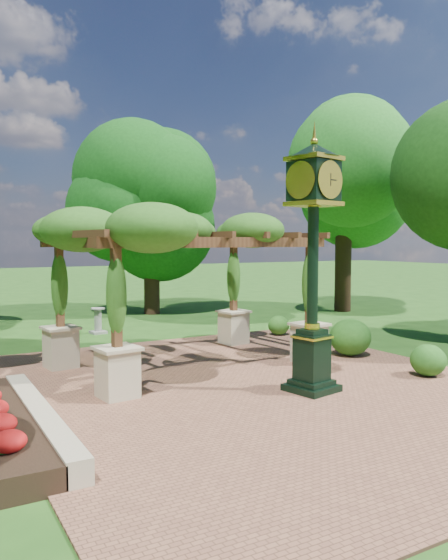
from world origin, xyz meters
TOP-DOWN VIEW (x-y plane):
  - ground at (0.00, 0.00)m, footprint 120.00×120.00m
  - brick_plaza at (0.00, 1.00)m, footprint 10.00×12.00m
  - border_wall at (-4.60, 0.50)m, footprint 0.35×5.00m
  - pedestal_clock at (0.70, 0.10)m, footprint 1.19×1.19m
  - pergola at (-0.46, 3.52)m, footprint 6.52×4.52m
  - sundial at (-0.97, 9.41)m, footprint 0.53×0.53m
  - shrub_front at (3.81, -0.22)m, footprint 0.85×0.85m
  - shrub_mid at (3.83, 2.36)m, footprint 1.34×1.34m
  - shrub_back at (4.05, 5.98)m, footprint 0.84×0.84m
  - tree_north at (2.54, 13.22)m, footprint 4.63×4.63m
  - tree_east_far at (10.35, 9.92)m, footprint 5.54×5.54m

SIDE VIEW (x-z plane):
  - ground at x=0.00m, z-range 0.00..0.00m
  - brick_plaza at x=0.00m, z-range 0.00..0.04m
  - border_wall at x=-4.60m, z-range 0.00..0.40m
  - shrub_back at x=4.05m, z-range 0.04..0.67m
  - sundial at x=-0.97m, z-range -0.05..0.82m
  - shrub_front at x=3.81m, z-range 0.04..0.76m
  - shrub_mid at x=3.83m, z-range 0.04..1.03m
  - pedestal_clock at x=0.70m, z-range 0.50..5.62m
  - pergola at x=-0.46m, z-range 1.24..5.09m
  - tree_north at x=2.54m, z-range 1.29..8.18m
  - tree_east_far at x=10.35m, z-range 1.68..10.56m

